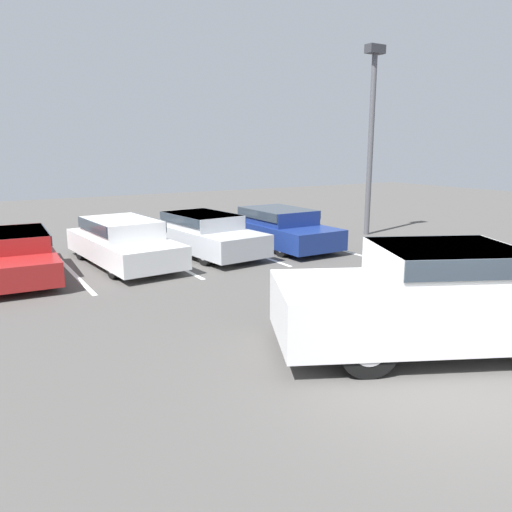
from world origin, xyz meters
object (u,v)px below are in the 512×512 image
(parked_sedan_c, at_px, (123,240))
(wheel_stop_curb, at_px, (142,240))
(light_post, at_px, (372,125))
(parked_sedan_d, at_px, (203,232))
(parked_sedan_e, at_px, (279,227))
(pickup_truck, at_px, (462,298))
(parked_sedan_b, at_px, (15,252))

(parked_sedan_c, bearing_deg, wheel_stop_curb, 148.25)
(parked_sedan_c, xyz_separation_m, light_post, (9.31, 0.13, 3.32))
(parked_sedan_c, distance_m, parked_sedan_d, 2.54)
(light_post, bearing_deg, parked_sedan_e, -176.43)
(parked_sedan_d, height_order, parked_sedan_e, parked_sedan_e)
(pickup_truck, distance_m, parked_sedan_b, 10.55)
(parked_sedan_c, bearing_deg, pickup_truck, 13.70)
(parked_sedan_e, distance_m, wheel_stop_curb, 4.82)
(parked_sedan_e, distance_m, light_post, 5.34)
(parked_sedan_d, height_order, wheel_stop_curb, parked_sedan_d)
(light_post, xyz_separation_m, wheel_stop_curb, (-7.76, 2.89, -3.93))
(parked_sedan_d, xyz_separation_m, wheel_stop_curb, (-0.99, 2.87, -0.60))
(parked_sedan_b, xyz_separation_m, wheel_stop_curb, (4.28, 2.89, -0.55))
(wheel_stop_curb, bearing_deg, light_post, -20.40)
(parked_sedan_d, bearing_deg, parked_sedan_c, -92.68)
(pickup_truck, relative_size, wheel_stop_curb, 3.26)
(pickup_truck, bearing_deg, light_post, 80.06)
(parked_sedan_e, bearing_deg, pickup_truck, -15.58)
(wheel_stop_curb, bearing_deg, pickup_truck, -83.48)
(parked_sedan_b, bearing_deg, parked_sedan_e, 91.28)
(light_post, bearing_deg, parked_sedan_d, 179.82)
(parked_sedan_b, height_order, wheel_stop_curb, parked_sedan_b)
(pickup_truck, distance_m, light_post, 11.43)
(parked_sedan_d, xyz_separation_m, light_post, (6.77, -0.02, 3.33))
(parked_sedan_b, xyz_separation_m, light_post, (12.04, 0.01, 3.38))
(pickup_truck, height_order, parked_sedan_c, pickup_truck)
(pickup_truck, relative_size, parked_sedan_c, 1.30)
(parked_sedan_b, xyz_separation_m, parked_sedan_c, (2.73, -0.12, 0.06))
(wheel_stop_curb, bearing_deg, parked_sedan_b, -145.93)
(pickup_truck, xyz_separation_m, parked_sedan_b, (-5.63, 8.92, -0.25))
(parked_sedan_b, relative_size, parked_sedan_e, 1.03)
(pickup_truck, bearing_deg, parked_sedan_c, 134.02)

